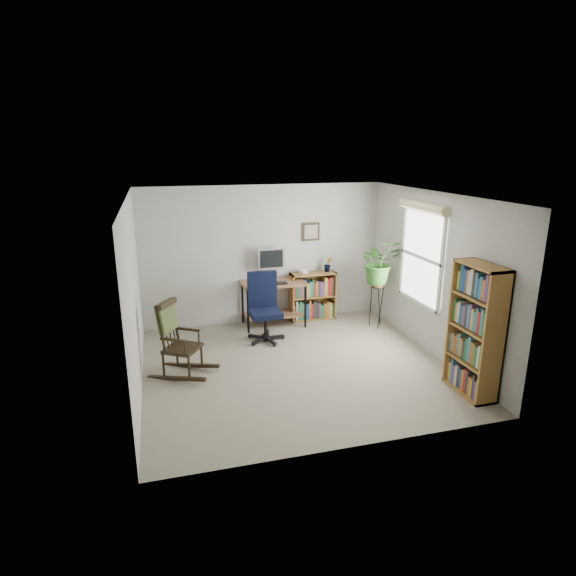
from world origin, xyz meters
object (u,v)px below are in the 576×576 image
object	(u,v)px
desk	(274,304)
low_bookshelf	(313,296)
office_chair	(265,308)
tall_bookshelf	(475,330)
rocking_chair	(182,338)

from	to	relation	value
desk	low_bookshelf	xyz separation A→B (m)	(0.76, 0.12, 0.04)
office_chair	tall_bookshelf	bearing A→B (deg)	-46.93
desk	low_bookshelf	world-z (taller)	low_bookshelf
low_bookshelf	tall_bookshelf	xyz separation A→B (m)	(1.07, -3.12, 0.41)
desk	rocking_chair	size ratio (longest dim) A/B	1.03
office_chair	low_bookshelf	bearing A→B (deg)	37.47
desk	office_chair	bearing A→B (deg)	-114.15
office_chair	tall_bookshelf	distance (m)	3.17
rocking_chair	low_bookshelf	size ratio (longest dim) A/B	1.23
rocking_chair	tall_bookshelf	world-z (taller)	tall_bookshelf
desk	tall_bookshelf	xyz separation A→B (m)	(1.82, -3.00, 0.45)
office_chair	low_bookshelf	world-z (taller)	office_chair
office_chair	tall_bookshelf	world-z (taller)	tall_bookshelf
office_chair	rocking_chair	bearing A→B (deg)	-146.33
desk	tall_bookshelf	world-z (taller)	tall_bookshelf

